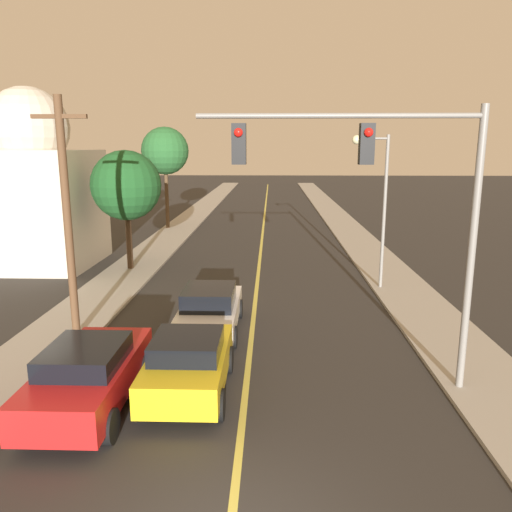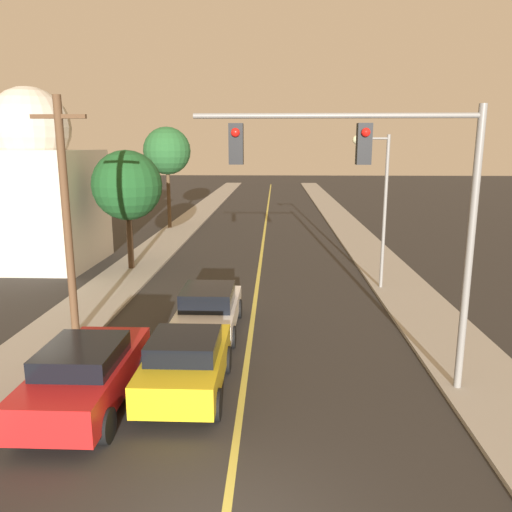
# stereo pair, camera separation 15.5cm
# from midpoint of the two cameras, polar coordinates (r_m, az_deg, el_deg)

# --- Properties ---
(road_surface) EXTENTS (9.68, 80.00, 0.01)m
(road_surface) POSITION_cam_midpoint_polar(r_m,az_deg,el_deg) (42.56, 1.31, 4.46)
(road_surface) COLOR #2D2B28
(road_surface) RESTS_ON ground
(sidewalk_left) EXTENTS (2.50, 80.00, 0.12)m
(sidewalk_left) POSITION_cam_midpoint_polar(r_m,az_deg,el_deg) (43.08, -6.84, 4.54)
(sidewalk_left) COLOR #9E998E
(sidewalk_left) RESTS_ON ground
(sidewalk_right) EXTENTS (2.50, 80.00, 0.12)m
(sidewalk_right) POSITION_cam_midpoint_polar(r_m,az_deg,el_deg) (42.89, 9.50, 4.42)
(sidewalk_right) COLOR #9E998E
(sidewalk_right) RESTS_ON ground
(car_near_lane_front) EXTENTS (1.92, 3.81, 1.52)m
(car_near_lane_front) POSITION_cam_midpoint_polar(r_m,az_deg,el_deg) (12.32, -7.65, -11.99)
(car_near_lane_front) COLOR gold
(car_near_lane_front) RESTS_ON ground
(car_near_lane_second) EXTENTS (1.92, 4.29, 1.51)m
(car_near_lane_second) POSITION_cam_midpoint_polar(r_m,az_deg,el_deg) (16.16, -5.15, -6.04)
(car_near_lane_second) COLOR white
(car_near_lane_second) RESTS_ON ground
(car_outer_lane_front) EXTENTS (1.95, 4.34, 1.59)m
(car_outer_lane_front) POSITION_cam_midpoint_polar(r_m,az_deg,el_deg) (12.17, -18.49, -12.68)
(car_outer_lane_front) COLOR red
(car_outer_lane_front) RESTS_ON ground
(traffic_signal_mast) EXTENTS (6.41, 0.42, 6.66)m
(traffic_signal_mast) POSITION_cam_midpoint_polar(r_m,az_deg,el_deg) (11.73, 14.76, 7.49)
(traffic_signal_mast) COLOR slate
(traffic_signal_mast) RESTS_ON ground
(streetlamp_right) EXTENTS (1.49, 0.36, 6.21)m
(streetlamp_right) POSITION_cam_midpoint_polar(r_m,az_deg,el_deg) (20.80, 13.86, 7.31)
(streetlamp_right) COLOR slate
(streetlamp_right) RESTS_ON ground
(utility_pole_left) EXTENTS (1.60, 0.24, 7.18)m
(utility_pole_left) POSITION_cam_midpoint_polar(r_m,az_deg,el_deg) (15.84, -20.59, 4.37)
(utility_pole_left) COLOR #513823
(utility_pole_left) RESTS_ON ground
(tree_left_near) EXTENTS (3.26, 3.26, 5.61)m
(tree_left_near) POSITION_cam_midpoint_polar(r_m,az_deg,el_deg) (24.31, -14.35, 7.79)
(tree_left_near) COLOR #3D2B1C
(tree_left_near) RESTS_ON ground
(tree_left_far) EXTENTS (3.31, 3.31, 7.12)m
(tree_left_far) POSITION_cam_midpoint_polar(r_m,az_deg,el_deg) (36.34, -10.01, 11.72)
(tree_left_far) COLOR #4C3823
(tree_left_far) RESTS_ON ground
(domed_building_left) EXTENTS (5.56, 5.56, 8.69)m
(domed_building_left) POSITION_cam_midpoint_polar(r_m,az_deg,el_deg) (27.17, -23.70, 7.00)
(domed_building_left) COLOR #BCB29E
(domed_building_left) RESTS_ON ground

